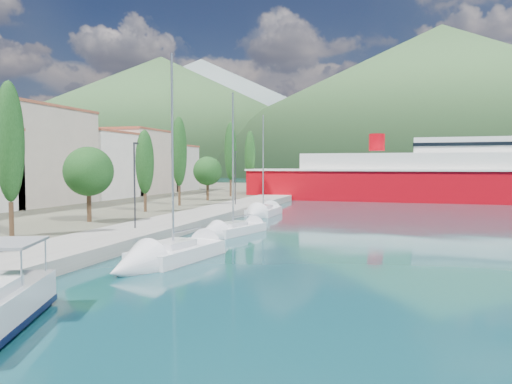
% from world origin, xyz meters
% --- Properties ---
extents(ground, '(1400.00, 1400.00, 0.00)m').
position_xyz_m(ground, '(0.00, 120.00, 0.00)').
color(ground, '#103E46').
extents(quay, '(5.00, 88.00, 0.80)m').
position_xyz_m(quay, '(-9.00, 26.00, 0.40)').
color(quay, gray).
rests_on(quay, ground).
extents(town_buildings, '(9.20, 69.20, 11.30)m').
position_xyz_m(town_buildings, '(-32.00, 36.91, 5.57)').
color(town_buildings, beige).
rests_on(town_buildings, land_strip).
extents(tree_row, '(3.96, 63.81, 10.96)m').
position_xyz_m(tree_row, '(-14.98, 30.93, 5.82)').
color(tree_row, '#47301E').
rests_on(tree_row, land_strip).
extents(lamp_posts, '(0.15, 46.70, 6.06)m').
position_xyz_m(lamp_posts, '(-9.00, 13.98, 4.08)').
color(lamp_posts, '#2D2D33').
rests_on(lamp_posts, quay).
extents(sailboat_near, '(3.92, 8.81, 12.23)m').
position_xyz_m(sailboat_near, '(-3.15, 5.92, 0.33)').
color(sailboat_near, silver).
rests_on(sailboat_near, ground).
extents(sailboat_mid, '(4.07, 8.27, 11.52)m').
position_xyz_m(sailboat_mid, '(-3.54, 17.15, 0.28)').
color(sailboat_mid, silver).
rests_on(sailboat_mid, ground).
extents(sailboat_far, '(2.69, 7.87, 11.47)m').
position_xyz_m(sailboat_far, '(-4.73, 31.62, 0.32)').
color(sailboat_far, silver).
rests_on(sailboat_far, ground).
extents(ferry, '(53.84, 13.04, 10.63)m').
position_xyz_m(ferry, '(13.28, 61.13, 3.23)').
color(ferry, '#B0030E').
rests_on(ferry, ground).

